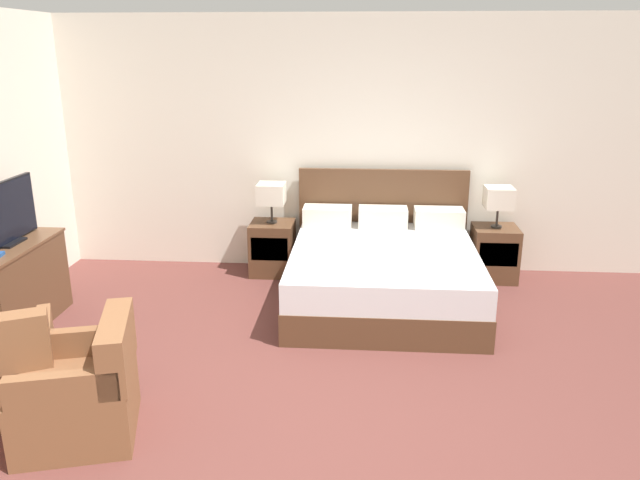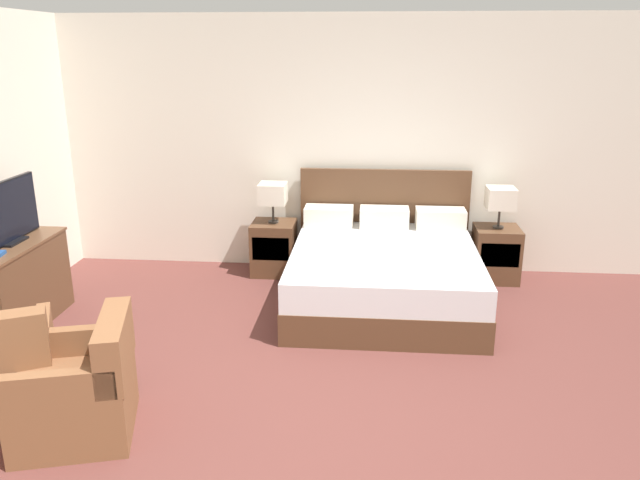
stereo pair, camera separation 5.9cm
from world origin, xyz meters
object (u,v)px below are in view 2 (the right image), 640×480
table_lamp_left (273,194)px  dresser (13,285)px  bed (384,272)px  table_lamp_right (501,198)px  nightstand_right (496,254)px  tv (6,214)px  nightstand_left (274,248)px  armchair_companion (81,391)px

table_lamp_left → dresser: 2.57m
bed → dresser: bed is taller
table_lamp_left → table_lamp_right: bearing=0.0°
nightstand_right → tv: 4.63m
bed → table_lamp_left: size_ratio=4.70×
table_lamp_left → dresser: size_ratio=0.37×
table_lamp_left → table_lamp_right: 2.32m
nightstand_left → nightstand_right: size_ratio=1.00×
nightstand_left → armchair_companion: armchair_companion is taller
nightstand_right → table_lamp_right: table_lamp_right is taller
nightstand_right → armchair_companion: size_ratio=0.66×
nightstand_right → tv: tv is taller
nightstand_left → table_lamp_right: (2.32, 0.00, 0.59)m
nightstand_left → table_lamp_right: size_ratio=1.33×
nightstand_right → table_lamp_left: 2.40m
bed → nightstand_left: (-1.16, 0.69, -0.02)m
nightstand_right → table_lamp_left: size_ratio=1.33×
nightstand_left → dresser: bearing=-142.8°
dresser → armchair_companion: bearing=-48.8°
bed → table_lamp_right: (1.16, 0.69, 0.57)m
bed → tv: tv is taller
nightstand_right → tv: size_ratio=0.63×
tv → armchair_companion: tv is taller
table_lamp_right → armchair_companion: (-3.06, -2.98, -0.58)m
bed → armchair_companion: bearing=-129.6°
nightstand_right → dresser: (-4.33, -1.53, 0.10)m
nightstand_right → table_lamp_right: 0.59m
nightstand_right → armchair_companion: bearing=-135.7°
bed → table_lamp_left: bed is taller
bed → nightstand_right: 1.35m
table_lamp_right → dresser: (-4.33, -1.53, -0.48)m
nightstand_right → nightstand_left: bearing=180.0°
armchair_companion → dresser: bearing=131.2°
bed → armchair_companion: size_ratio=2.33×
table_lamp_right → nightstand_left: bearing=-180.0°
nightstand_right → tv: bearing=-161.2°
dresser → nightstand_right: bearing=19.4°
nightstand_right → dresser: bearing=-160.6°
bed → table_lamp_left: bearing=149.4°
table_lamp_left → nightstand_left: bearing=-90.0°
nightstand_left → dresser: size_ratio=0.49×
table_lamp_right → tv: size_ratio=0.47×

